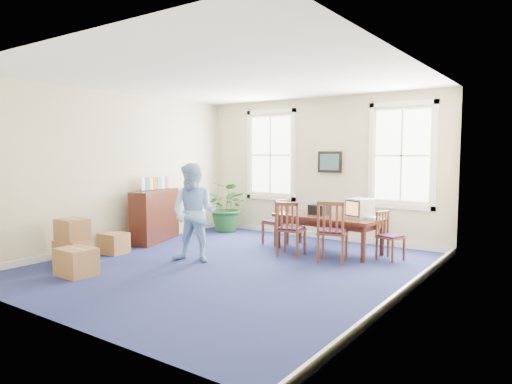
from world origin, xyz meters
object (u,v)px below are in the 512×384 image
Objects in this scene: credenza at (155,215)px; cardboard_boxes at (85,241)px; crt_tv at (360,208)px; man at (194,213)px; potted_plant at (228,207)px; conference_table at (328,234)px; chair_near_left at (291,228)px.

credenza reaches higher than cardboard_boxes.
man is (-2.23, -2.19, -0.02)m from crt_tv.
potted_plant is (-3.69, 0.61, -0.29)m from crt_tv.
conference_table is at bearing -12.15° from potted_plant.
chair_near_left is 0.71× the size of cardboard_boxes.
cardboard_boxes is at bearing -126.32° from conference_table.
chair_near_left is 0.70× the size of credenza.
credenza is 1.96m from potted_plant.
credenza is (-2.02, 0.92, -0.30)m from man.
cardboard_boxes is (0.02, -4.05, -0.20)m from potted_plant.
crt_tv is 0.30× the size of cardboard_boxes.
chair_near_left is at bearing -122.00° from crt_tv.
cardboard_boxes is at bearing -93.93° from credenza.
crt_tv is at bearing -153.39° from chair_near_left.
chair_near_left is at bearing -27.65° from potted_plant.
potted_plant reaches higher than credenza.
crt_tv is 3.75m from potted_plant.
crt_tv is 0.43× the size of chair_near_left.
man reaches higher than conference_table.
man reaches higher than crt_tv.
conference_table is 3.83m from credenza.
chair_near_left is 0.84× the size of potted_plant.
conference_table is 2.02× the size of chair_near_left.
crt_tv reaches higher than chair_near_left.
potted_plant is (-2.63, 1.38, 0.10)m from chair_near_left.
potted_plant is (0.56, 1.88, 0.03)m from credenza.
potted_plant is at bearing 173.45° from conference_table.
crt_tv is at bearing -2.19° from credenza.
crt_tv is 4.44m from credenza.
credenza reaches higher than conference_table.
potted_plant reaches higher than cardboard_boxes.
crt_tv is at bearing 43.15° from cardboard_boxes.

